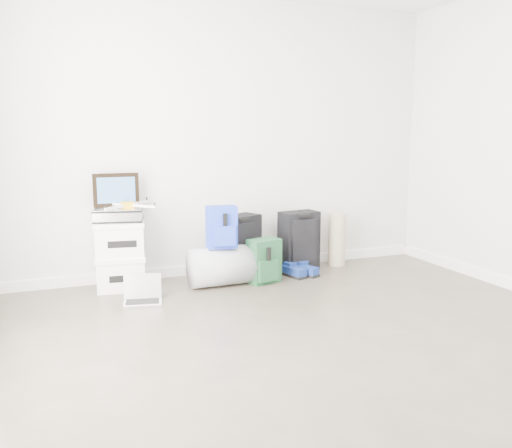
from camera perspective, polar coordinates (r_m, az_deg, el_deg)
name	(u,v)px	position (r m, az deg, el deg)	size (l,w,h in m)	color
ground	(351,370)	(3.46, 9.97, -14.87)	(5.00, 5.00, 0.00)	#3C342B
room_envelope	(359,79)	(3.18, 10.75, 14.79)	(4.52, 5.02, 2.71)	silver
boxes_stack	(120,255)	(5.09, -14.09, -3.19)	(0.48, 0.41, 0.63)	white
briefcase	(119,215)	(5.02, -14.27, 0.95)	(0.42, 0.31, 0.12)	#B2B2B7
painting	(116,190)	(5.09, -14.51, 3.48)	(0.41, 0.04, 0.31)	black
drone	(128,205)	(5.00, -13.37, 1.96)	(0.45, 0.45, 0.05)	gold
duffel_bag	(221,266)	(5.09, -3.68, -4.45)	(0.37, 0.37, 0.59)	#9A9CA2
blue_backpack	(222,228)	(4.98, -3.62, -0.41)	(0.30, 0.24, 0.39)	#1B2DB4
large_suitcase	(240,246)	(5.37, -1.68, -2.32)	(0.45, 0.39, 0.61)	black
green_backpack	(264,262)	(5.16, 0.89, -4.00)	(0.33, 0.28, 0.42)	#153B20
carry_on	(299,241)	(5.62, 4.57, -1.79)	(0.42, 0.30, 0.61)	black
shoes	(299,271)	(5.44, 4.59, -4.99)	(0.33, 0.31, 0.10)	black
rolled_rug	(337,240)	(5.88, 8.52, -1.63)	(0.18, 0.18, 0.56)	gray
laptop	(143,296)	(4.73, -11.85, -7.38)	(0.36, 0.29, 0.23)	silver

